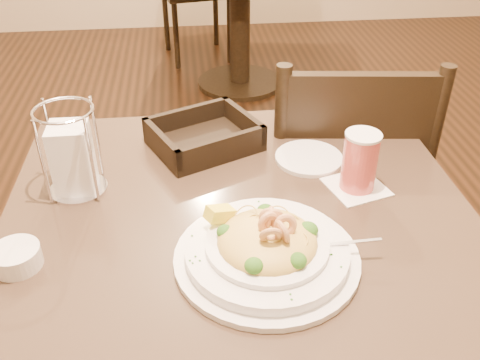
{
  "coord_description": "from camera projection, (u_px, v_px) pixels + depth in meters",
  "views": [
    {
      "loc": [
        -0.09,
        -0.78,
        1.37
      ],
      "look_at": [
        0.0,
        0.02,
        0.83
      ],
      "focal_mm": 40.0,
      "sensor_mm": 36.0,
      "label": 1
    }
  ],
  "objects": [
    {
      "name": "background_table",
      "position": [
        240.0,
        1.0,
        3.06
      ],
      "size": [
        1.02,
        1.02,
        0.75
      ],
      "rotation": [
        0.0,
        0.0,
        -0.15
      ],
      "color": "black",
      "rests_on": "ground"
    },
    {
      "name": "pasta_bowl",
      "position": [
        267.0,
        247.0,
        0.89
      ],
      "size": [
        0.35,
        0.32,
        0.1
      ],
      "rotation": [
        0.0,
        0.0,
        -0.18
      ],
      "color": "white",
      "rests_on": "main_table"
    },
    {
      "name": "drink_glass",
      "position": [
        360.0,
        162.0,
        1.05
      ],
      "size": [
        0.14,
        0.14,
        0.12
      ],
      "rotation": [
        0.0,
        0.0,
        0.29
      ],
      "color": "white",
      "rests_on": "main_table"
    },
    {
      "name": "bread_basket",
      "position": [
        204.0,
        138.0,
        1.21
      ],
      "size": [
        0.28,
        0.26,
        0.06
      ],
      "rotation": [
        0.0,
        0.0,
        0.44
      ],
      "color": "black",
      "rests_on": "main_table"
    },
    {
      "name": "butter_ramekin",
      "position": [
        16.0,
        257.0,
        0.89
      ],
      "size": [
        0.11,
        0.11,
        0.04
      ],
      "primitive_type": "cylinder",
      "rotation": [
        0.0,
        0.0,
        0.36
      ],
      "color": "white",
      "rests_on": "main_table"
    },
    {
      "name": "main_table",
      "position": [
        241.0,
        310.0,
        1.13
      ],
      "size": [
        0.9,
        0.9,
        0.75
      ],
      "color": "black",
      "rests_on": "ground"
    },
    {
      "name": "side_plate",
      "position": [
        309.0,
        158.0,
        1.17
      ],
      "size": [
        0.19,
        0.19,
        0.01
      ],
      "primitive_type": "cylinder",
      "rotation": [
        0.0,
        0.0,
        0.37
      ],
      "color": "white",
      "rests_on": "main_table"
    },
    {
      "name": "dining_chair_near",
      "position": [
        338.0,
        192.0,
        1.52
      ],
      "size": [
        0.46,
        0.46,
        0.93
      ],
      "rotation": [
        0.0,
        0.0,
        3.03
      ],
      "color": "black",
      "rests_on": "ground"
    },
    {
      "name": "napkin_caddy",
      "position": [
        72.0,
        156.0,
        1.04
      ],
      "size": [
        0.11,
        0.11,
        0.18
      ],
      "rotation": [
        0.0,
        0.0,
        0.29
      ],
      "color": "silver",
      "rests_on": "main_table"
    }
  ]
}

